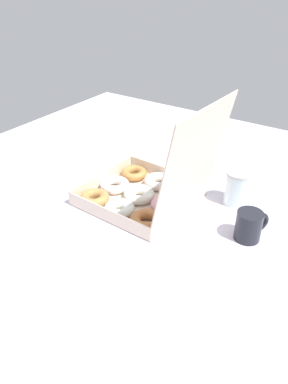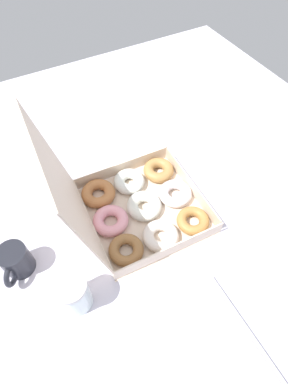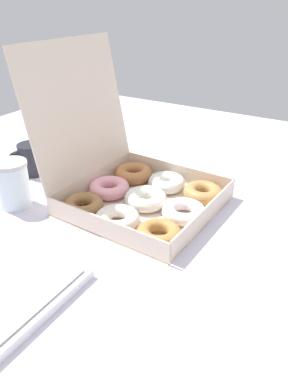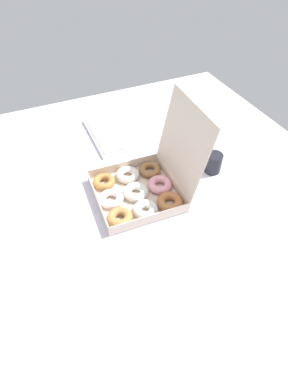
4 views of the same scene
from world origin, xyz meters
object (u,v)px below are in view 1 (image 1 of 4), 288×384
object	(u,v)px
donut_box	(144,192)
coffee_mug	(249,225)
keyboard	(202,150)
glass_jar	(237,188)

from	to	relation	value
donut_box	coffee_mug	distance (cm)	36.06
keyboard	donut_box	bearing A→B (deg)	1.44
keyboard	coffee_mug	bearing A→B (deg)	39.53
donut_box	coffee_mug	world-z (taller)	donut_box
keyboard	glass_jar	xyz separation A→B (cm)	(29.30, 26.76, 4.93)
donut_box	keyboard	xyz separation A→B (cm)	(-46.13, -1.16, -2.89)
glass_jar	keyboard	bearing A→B (deg)	-137.60
coffee_mug	glass_jar	distance (cm)	18.96
donut_box	glass_jar	size ratio (longest dim) A/B	3.55
keyboard	glass_jar	size ratio (longest dim) A/B	3.03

